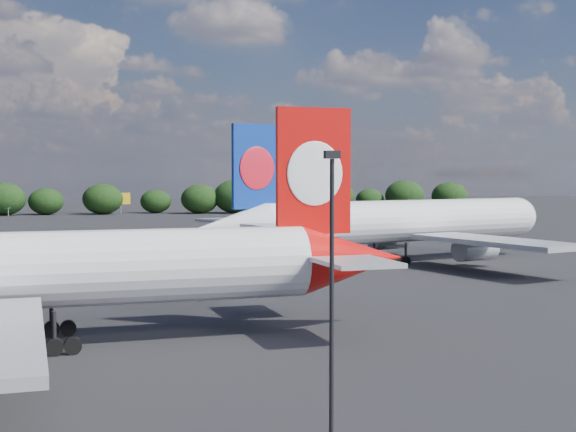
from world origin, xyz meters
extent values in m
plane|color=black|center=(0.00, 60.00, 0.00)|extent=(500.00, 500.00, 0.00)
cylinder|color=silver|center=(0.69, 17.00, 4.67)|extent=(35.71, 7.32, 4.67)
cone|color=red|center=(22.10, 18.61, 4.67)|extent=(7.80, 5.22, 4.67)
cube|color=red|center=(19.31, 18.40, 10.64)|extent=(5.15, 0.85, 8.40)
ellipsoid|color=white|center=(19.33, 18.12, 10.47)|extent=(3.92, 0.48, 4.29)
ellipsoid|color=white|center=(19.29, 18.68, 10.47)|extent=(3.92, 0.48, 4.29)
cube|color=#9D9FA5|center=(20.62, 13.35, 5.04)|extent=(4.61, 5.90, 0.28)
cube|color=#9D9FA5|center=(19.85, 23.59, 5.04)|extent=(4.61, 5.90, 0.28)
cylinder|color=black|center=(2.77, 14.35, 1.40)|extent=(0.28, 0.28, 2.33)
cylinder|color=black|center=(2.77, 14.35, 0.51)|extent=(1.06, 0.50, 1.03)
cylinder|color=black|center=(3.79, 14.42, 0.51)|extent=(1.06, 0.50, 1.03)
cylinder|color=black|center=(2.34, 19.93, 1.40)|extent=(0.28, 0.28, 2.33)
cylinder|color=black|center=(2.34, 19.93, 0.51)|extent=(1.06, 0.50, 1.03)
cylinder|color=black|center=(3.37, 20.01, 0.51)|extent=(1.06, 0.50, 1.03)
cylinder|color=silver|center=(40.40, 55.06, 4.92)|extent=(37.19, 15.74, 4.92)
sphere|color=silver|center=(58.26, 60.58, 4.92)|extent=(6.15, 6.15, 4.92)
cone|color=silver|center=(18.77, 48.37, 4.92)|extent=(8.98, 7.03, 4.92)
cube|color=navy|center=(21.59, 49.24, 11.22)|extent=(5.32, 2.07, 8.86)
ellipsoid|color=red|center=(21.68, 48.96, 11.04)|extent=(4.01, 1.41, 4.53)
ellipsoid|color=red|center=(21.50, 49.53, 11.04)|extent=(4.01, 1.41, 4.53)
cube|color=#9D9FA5|center=(22.25, 43.78, 5.32)|extent=(5.98, 6.95, 0.30)
cube|color=#9D9FA5|center=(19.05, 54.13, 5.32)|extent=(5.98, 6.95, 0.30)
cube|color=#9D9FA5|center=(46.05, 43.41, 3.35)|extent=(11.92, 20.70, 0.54)
cube|color=#9D9FA5|center=(38.50, 67.86, 3.35)|extent=(11.92, 20.70, 0.54)
cylinder|color=#9D9FA5|center=(46.48, 48.69, 2.07)|extent=(5.49, 3.99, 2.66)
cube|color=#9D9FA5|center=(46.48, 48.69, 2.76)|extent=(2.16, 0.92, 1.18)
cylinder|color=#9D9FA5|center=(41.83, 63.74, 2.07)|extent=(5.49, 3.99, 2.66)
cube|color=#9D9FA5|center=(41.83, 63.74, 2.76)|extent=(2.16, 0.92, 1.18)
cylinder|color=black|center=(39.39, 51.65, 1.48)|extent=(0.34, 0.34, 2.46)
cylinder|color=black|center=(39.39, 51.65, 0.54)|extent=(1.17, 0.74, 1.08)
cylinder|color=black|center=(38.35, 51.33, 0.54)|extent=(1.17, 0.74, 1.08)
cylinder|color=black|center=(37.64, 57.30, 1.48)|extent=(0.34, 0.34, 2.46)
cylinder|color=black|center=(37.64, 57.30, 0.54)|extent=(1.17, 0.74, 1.08)
cylinder|color=black|center=(36.61, 56.98, 0.54)|extent=(1.17, 0.74, 1.08)
cylinder|color=black|center=(54.50, 59.41, 1.43)|extent=(0.30, 0.30, 2.46)
cylinder|color=black|center=(54.50, 59.41, 0.44)|extent=(0.95, 0.59, 0.89)
cylinder|color=black|center=(13.17, -6.14, 5.48)|extent=(0.16, 0.16, 10.96)
cube|color=black|center=(13.17, -6.14, 11.11)|extent=(0.55, 0.30, 0.28)
cylinder|color=gray|center=(-15.50, 176.00, 1.00)|extent=(0.20, 0.20, 2.00)
cube|color=yellow|center=(12.00, 182.00, 4.00)|extent=(5.00, 0.30, 3.00)
cylinder|color=gray|center=(12.00, 182.00, 1.25)|extent=(0.30, 0.30, 2.50)
ellipsoid|color=black|center=(-16.88, 179.63, 4.18)|extent=(10.87, 9.20, 8.36)
ellipsoid|color=black|center=(-6.79, 180.86, 3.41)|extent=(8.87, 7.51, 6.82)
ellipsoid|color=black|center=(7.40, 179.71, 3.99)|extent=(10.38, 8.78, 7.98)
ellipsoid|color=black|center=(21.24, 183.18, 3.16)|extent=(8.21, 6.94, 6.31)
ellipsoid|color=black|center=(32.42, 178.16, 3.86)|extent=(10.04, 8.50, 7.73)
ellipsoid|color=black|center=(41.80, 177.31, 4.50)|extent=(11.71, 9.91, 9.01)
ellipsoid|color=black|center=(55.44, 183.32, 4.35)|extent=(11.32, 9.58, 8.71)
ellipsoid|color=black|center=(69.40, 177.62, 4.30)|extent=(11.17, 9.45, 8.59)
ellipsoid|color=black|center=(81.55, 182.87, 3.13)|extent=(8.13, 6.88, 6.26)
ellipsoid|color=black|center=(91.03, 180.08, 4.37)|extent=(11.36, 9.61, 8.74)
ellipsoid|color=black|center=(104.95, 180.34, 4.09)|extent=(10.63, 9.00, 8.18)
camera|label=1|loc=(5.05, -33.01, 10.43)|focal=50.00mm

